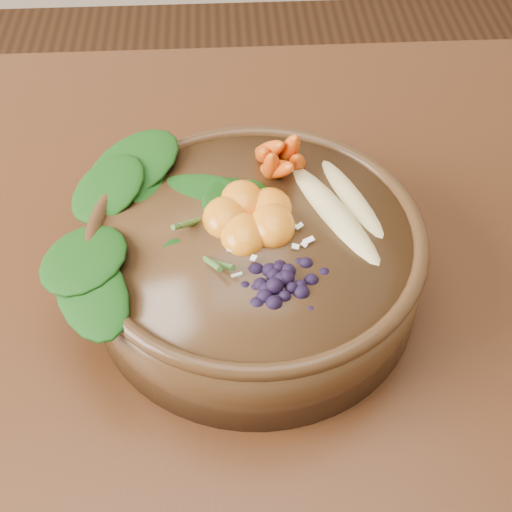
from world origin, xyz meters
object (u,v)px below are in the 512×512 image
stoneware_bowl (256,263)px  banana_halves (344,193)px  carrot_cluster (279,128)px  mandarin_cluster (250,205)px  blueberry_pile (288,265)px  kale_heap (182,182)px  dining_table (109,361)px

stoneware_bowl → banana_halves: (0.08, 0.03, 0.06)m
carrot_cluster → mandarin_cluster: (-0.03, -0.08, -0.03)m
stoneware_bowl → blueberry_pile: 0.09m
kale_heap → banana_halves: bearing=-5.4°
stoneware_bowl → mandarin_cluster: 0.06m
dining_table → stoneware_bowl: stoneware_bowl is taller
mandarin_cluster → blueberry_pile: (0.03, -0.08, 0.00)m
kale_heap → blueberry_pile: (0.09, -0.10, -0.00)m
dining_table → carrot_cluster: carrot_cluster is taller
stoneware_bowl → carrot_cluster: (0.03, 0.09, 0.08)m
dining_table → kale_heap: (0.09, 0.05, 0.20)m
stoneware_bowl → kale_heap: (-0.06, 0.04, 0.06)m
dining_table → blueberry_pile: bearing=-15.7°
carrot_cluster → mandarin_cluster: 0.09m
carrot_cluster → mandarin_cluster: size_ratio=0.87×
stoneware_bowl → kale_heap: bearing=145.0°
dining_table → blueberry_pile: blueberry_pile is taller
carrot_cluster → mandarin_cluster: carrot_cluster is taller
dining_table → kale_heap: bearing=30.5°
stoneware_bowl → kale_heap: size_ratio=1.53×
banana_halves → stoneware_bowl: bearing=-177.3°
mandarin_cluster → blueberry_pile: size_ratio=0.69×
blueberry_pile → kale_heap: bearing=129.9°
stoneware_bowl → blueberry_pile: bearing=-69.0°
kale_heap → banana_halves: (0.15, -0.01, -0.01)m
stoneware_bowl → mandarin_cluster: mandarin_cluster is taller
kale_heap → stoneware_bowl: bearing=-35.0°
carrot_cluster → mandarin_cluster: bearing=-129.8°
banana_halves → carrot_cluster: bearing=113.1°
blueberry_pile → banana_halves: bearing=56.6°
banana_halves → mandarin_cluster: 0.09m
stoneware_bowl → carrot_cluster: size_ratio=3.62×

